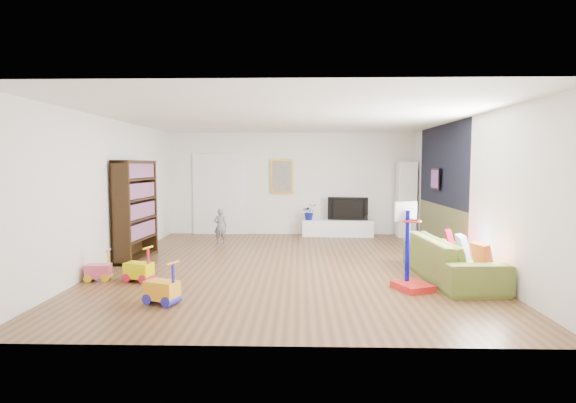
{
  "coord_description": "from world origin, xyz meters",
  "views": [
    {
      "loc": [
        0.22,
        -8.2,
        1.86
      ],
      "look_at": [
        0.0,
        0.4,
        1.15
      ],
      "focal_mm": 28.0,
      "sensor_mm": 36.0,
      "label": 1
    }
  ],
  "objects_px": {
    "media_console": "(338,228)",
    "sofa": "(451,258)",
    "basketball_hoop": "(414,246)",
    "bookshelf": "(136,210)"
  },
  "relations": [
    {
      "from": "media_console",
      "to": "sofa",
      "type": "bearing_deg",
      "value": -68.16
    },
    {
      "from": "media_console",
      "to": "sofa",
      "type": "xyz_separation_m",
      "value": [
        1.47,
        -4.37,
        0.12
      ]
    },
    {
      "from": "sofa",
      "to": "media_console",
      "type": "bearing_deg",
      "value": 15.36
    },
    {
      "from": "sofa",
      "to": "basketball_hoop",
      "type": "distance_m",
      "value": 1.06
    },
    {
      "from": "media_console",
      "to": "sofa",
      "type": "height_order",
      "value": "sofa"
    },
    {
      "from": "basketball_hoop",
      "to": "sofa",
      "type": "bearing_deg",
      "value": 16.86
    },
    {
      "from": "media_console",
      "to": "bookshelf",
      "type": "distance_m",
      "value": 5.21
    },
    {
      "from": "media_console",
      "to": "sofa",
      "type": "relative_size",
      "value": 0.79
    },
    {
      "from": "bookshelf",
      "to": "basketball_hoop",
      "type": "bearing_deg",
      "value": -19.08
    },
    {
      "from": "media_console",
      "to": "bookshelf",
      "type": "relative_size",
      "value": 0.94
    }
  ]
}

